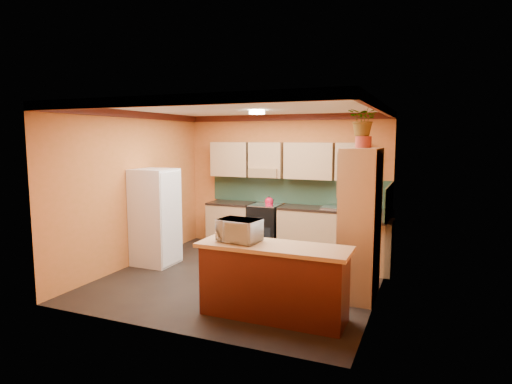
# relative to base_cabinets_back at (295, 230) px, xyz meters

# --- Properties ---
(room_shell) EXTENTS (4.24, 4.24, 2.72)m
(room_shell) POSITION_rel_base_cabinets_back_xyz_m (-0.29, -1.52, 1.65)
(room_shell) COLOR black
(room_shell) RESTS_ON ground
(base_cabinets_back) EXTENTS (3.65, 0.60, 0.88)m
(base_cabinets_back) POSITION_rel_base_cabinets_back_xyz_m (0.00, 0.00, 0.00)
(base_cabinets_back) COLOR tan
(base_cabinets_back) RESTS_ON ground
(countertop_back) EXTENTS (3.65, 0.62, 0.04)m
(countertop_back) POSITION_rel_base_cabinets_back_xyz_m (0.00, -0.00, 0.46)
(countertop_back) COLOR black
(countertop_back) RESTS_ON base_cabinets_back
(stove) EXTENTS (0.58, 0.58, 0.91)m
(stove) POSITION_rel_base_cabinets_back_xyz_m (-0.62, -0.00, 0.02)
(stove) COLOR black
(stove) RESTS_ON ground
(kettle) EXTENTS (0.20, 0.20, 0.18)m
(kettle) POSITION_rel_base_cabinets_back_xyz_m (-0.53, -0.05, 0.56)
(kettle) COLOR red
(kettle) RESTS_ON stove
(sink) EXTENTS (0.48, 0.40, 0.03)m
(sink) POSITION_rel_base_cabinets_back_xyz_m (0.78, 0.00, 0.50)
(sink) COLOR silver
(sink) RESTS_ON countertop_back
(base_cabinets_right) EXTENTS (0.60, 0.80, 0.88)m
(base_cabinets_right) POSITION_rel_base_cabinets_back_xyz_m (1.49, -0.68, 0.00)
(base_cabinets_right) COLOR tan
(base_cabinets_right) RESTS_ON ground
(countertop_right) EXTENTS (0.62, 0.80, 0.04)m
(countertop_right) POSITION_rel_base_cabinets_back_xyz_m (1.49, -0.68, 0.46)
(countertop_right) COLOR black
(countertop_right) RESTS_ON base_cabinets_right
(fridge) EXTENTS (0.68, 0.66, 1.70)m
(fridge) POSITION_rel_base_cabinets_back_xyz_m (-2.06, -1.68, 0.41)
(fridge) COLOR white
(fridge) RESTS_ON ground
(pantry) EXTENTS (0.48, 0.90, 2.10)m
(pantry) POSITION_rel_base_cabinets_back_xyz_m (1.54, -1.89, 0.61)
(pantry) COLOR tan
(pantry) RESTS_ON ground
(fern_pot) EXTENTS (0.22, 0.22, 0.16)m
(fern_pot) POSITION_rel_base_cabinets_back_xyz_m (1.54, -1.84, 1.74)
(fern_pot) COLOR #993325
(fern_pot) RESTS_ON pantry
(fern) EXTENTS (0.43, 0.37, 0.47)m
(fern) POSITION_rel_base_cabinets_back_xyz_m (1.54, -1.84, 2.05)
(fern) COLOR tan
(fern) RESTS_ON fern_pot
(breakfast_bar) EXTENTS (1.80, 0.55, 0.88)m
(breakfast_bar) POSITION_rel_base_cabinets_back_xyz_m (0.67, -3.05, 0.00)
(breakfast_bar) COLOR #4F2012
(breakfast_bar) RESTS_ON ground
(bar_top) EXTENTS (1.90, 0.65, 0.05)m
(bar_top) POSITION_rel_base_cabinets_back_xyz_m (0.67, -3.05, 0.47)
(bar_top) COLOR tan
(bar_top) RESTS_ON breakfast_bar
(microwave) EXTENTS (0.56, 0.41, 0.29)m
(microwave) POSITION_rel_base_cabinets_back_xyz_m (0.21, -3.05, 0.63)
(microwave) COLOR white
(microwave) RESTS_ON bar_top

